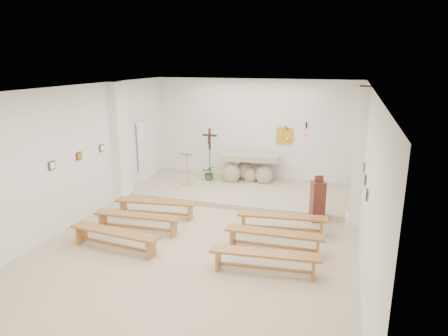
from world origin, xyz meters
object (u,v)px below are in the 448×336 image
(altar, at_px, (248,170))
(bench_right_third, at_px, (265,257))
(bench_right_front, at_px, (282,220))
(donation_pedestal, at_px, (318,201))
(bench_right_second, at_px, (274,236))
(crucifix_stand, at_px, (210,150))
(bench_left_second, at_px, (137,219))
(bench_left_third, at_px, (115,236))
(lectern, at_px, (187,168))
(bench_left_front, at_px, (156,205))

(altar, relative_size, bench_right_third, 0.92)
(bench_right_front, relative_size, bench_right_third, 1.00)
(donation_pedestal, bearing_deg, bench_right_second, -131.80)
(crucifix_stand, xyz_separation_m, bench_right_front, (3.06, -3.43, -0.80))
(bench_left_second, relative_size, bench_right_second, 1.00)
(donation_pedestal, height_order, bench_left_third, donation_pedestal)
(bench_right_second, bearing_deg, bench_left_third, -165.02)
(crucifix_stand, height_order, bench_right_front, crucifix_stand)
(lectern, relative_size, bench_left_third, 0.51)
(bench_left_third, bearing_deg, bench_right_second, 22.18)
(lectern, distance_m, bench_left_third, 4.55)
(lectern, height_order, donation_pedestal, lectern)
(crucifix_stand, xyz_separation_m, bench_right_third, (3.06, -5.44, -0.80))
(lectern, bearing_deg, bench_left_second, -87.86)
(crucifix_stand, distance_m, bench_right_front, 4.66)
(crucifix_stand, height_order, bench_left_front, crucifix_stand)
(altar, distance_m, donation_pedestal, 3.52)
(altar, xyz_separation_m, bench_right_third, (1.73, -5.55, -0.19))
(donation_pedestal, relative_size, bench_right_second, 0.57)
(bench_left_third, height_order, bench_right_third, same)
(altar, distance_m, bench_left_front, 3.90)
(bench_left_front, xyz_separation_m, bench_right_front, (3.38, 0.00, 0.00))
(crucifix_stand, bearing_deg, bench_left_second, -88.57)
(donation_pedestal, bearing_deg, bench_left_front, 172.49)
(bench_right_front, xyz_separation_m, bench_right_second, (0.00, -1.01, 0.00))
(bench_right_front, distance_m, bench_right_second, 1.01)
(altar, height_order, bench_right_second, altar)
(bench_right_third, bearing_deg, bench_left_second, 157.66)
(bench_right_front, relative_size, bench_left_second, 1.00)
(altar, xyz_separation_m, bench_right_second, (1.73, -4.54, -0.19))
(donation_pedestal, bearing_deg, bench_left_second, -175.26)
(bench_left_front, distance_m, bench_left_third, 2.02)
(altar, xyz_separation_m, crucifix_stand, (-1.33, -0.10, 0.61))
(lectern, bearing_deg, donation_pedestal, -19.32)
(bench_left_front, bearing_deg, bench_right_third, -37.52)
(bench_right_front, relative_size, bench_right_second, 1.01)
(bench_right_front, distance_m, bench_right_third, 2.02)
(crucifix_stand, bearing_deg, bench_right_second, -49.79)
(crucifix_stand, bearing_deg, donation_pedestal, -26.52)
(bench_left_third, bearing_deg, bench_left_second, 95.58)
(bench_left_front, distance_m, bench_right_second, 3.53)
(donation_pedestal, distance_m, bench_left_second, 4.62)
(crucifix_stand, height_order, bench_left_second, crucifix_stand)
(crucifix_stand, height_order, donation_pedestal, crucifix_stand)
(altar, relative_size, donation_pedestal, 1.63)
(altar, height_order, lectern, lectern)
(lectern, bearing_deg, bench_right_second, -45.17)
(bench_right_third, bearing_deg, altar, 101.56)
(bench_left_front, bearing_deg, crucifix_stand, 77.87)
(lectern, distance_m, bench_left_front, 2.55)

